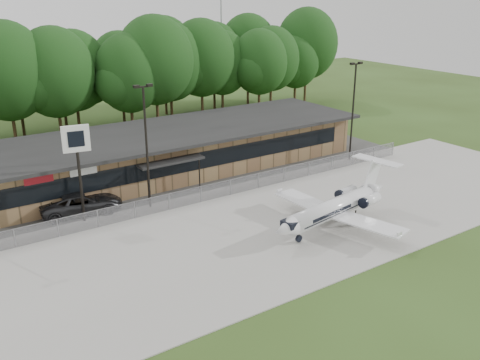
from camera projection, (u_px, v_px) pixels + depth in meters
ground at (333, 273)px, 34.21m from camera, size 160.00×160.00×0.00m
apron at (259, 229)px, 40.42m from camera, size 64.00×18.00×0.08m
parking_lot at (186, 185)px, 49.38m from camera, size 50.00×9.00×0.06m
terminal at (163, 151)px, 52.10m from camera, size 41.00×11.65×4.30m
fence at (211, 192)px, 45.62m from camera, size 46.00×0.04×1.52m
treeline at (94, 73)px, 64.34m from camera, size 72.00×12.00×15.00m
radio_mast at (221, 21)px, 78.91m from camera, size 0.20×0.20×25.00m
light_pole_mid at (146, 138)px, 42.38m from camera, size 1.55×0.30×10.23m
light_pole_right at (353, 104)px, 54.51m from camera, size 1.55×0.30×10.23m
business_jet at (336, 208)px, 40.39m from camera, size 12.84×11.50×4.32m
suv at (81, 203)px, 42.93m from camera, size 6.82×3.93×1.79m
pole_sign at (77, 149)px, 39.74m from camera, size 2.03×0.61×7.72m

